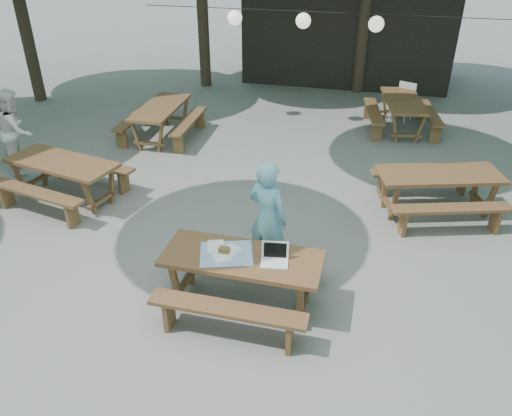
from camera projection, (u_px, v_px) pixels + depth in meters
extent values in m
plane|color=#61615D|center=(240.00, 265.00, 7.29)|extent=(80.00, 80.00, 0.00)
cube|color=black|center=(349.00, 31.00, 15.27)|extent=(6.00, 3.00, 2.80)
cube|color=#4D2C1B|center=(242.00, 258.00, 6.21)|extent=(2.00, 0.80, 0.06)
cube|color=#4D2C1B|center=(227.00, 309.00, 5.80)|extent=(1.90, 0.28, 0.05)
cube|color=#4D2C1B|center=(255.00, 247.00, 6.89)|extent=(1.90, 0.28, 0.05)
cube|color=#4D2C1B|center=(242.00, 282.00, 6.39)|extent=(1.70, 0.70, 0.69)
cube|color=#4D2C1B|center=(61.00, 163.00, 8.64)|extent=(2.12, 1.19, 0.06)
cube|color=#4D2C1B|center=(35.00, 192.00, 8.27)|extent=(1.92, 0.66, 0.05)
cube|color=#4D2C1B|center=(90.00, 162.00, 9.28)|extent=(1.92, 0.66, 0.05)
cube|color=#4D2C1B|center=(65.00, 182.00, 8.83)|extent=(1.81, 1.03, 0.69)
cube|color=#4D2C1B|center=(440.00, 174.00, 8.24)|extent=(2.15, 1.36, 0.06)
cube|color=#4D2C1B|center=(452.00, 208.00, 7.81)|extent=(1.90, 0.83, 0.05)
cube|color=#4D2C1B|center=(424.00, 172.00, 8.93)|extent=(1.90, 0.83, 0.05)
cube|color=#4D2C1B|center=(436.00, 194.00, 8.42)|extent=(1.83, 1.17, 0.69)
cube|color=#4D2C1B|center=(160.00, 107.00, 11.16)|extent=(0.89, 2.03, 0.06)
cube|color=#4D2C1B|center=(189.00, 121.00, 11.18)|extent=(0.37, 1.91, 0.05)
cube|color=#4D2C1B|center=(135.00, 117.00, 11.41)|extent=(0.37, 1.91, 0.05)
cube|color=#4D2C1B|center=(162.00, 123.00, 11.35)|extent=(0.78, 1.73, 0.69)
cube|color=#4D2C1B|center=(404.00, 101.00, 11.57)|extent=(1.12, 2.11, 0.06)
cube|color=#4D2C1B|center=(430.00, 113.00, 11.66)|extent=(0.59, 1.92, 0.05)
cube|color=#4D2C1B|center=(374.00, 111.00, 11.76)|extent=(0.59, 1.92, 0.05)
cube|color=#4D2C1B|center=(401.00, 116.00, 11.76)|extent=(0.97, 1.79, 0.69)
imported|color=#78C3DB|center=(268.00, 218.00, 6.81)|extent=(0.72, 0.62, 1.68)
imported|color=white|center=(16.00, 131.00, 9.66)|extent=(0.93, 1.00, 1.64)
cube|color=silver|center=(402.00, 104.00, 12.34)|extent=(0.58, 0.58, 0.04)
cube|color=silver|center=(407.00, 92.00, 12.35)|extent=(0.42, 0.22, 0.48)
cube|color=silver|center=(401.00, 112.00, 12.45)|extent=(0.56, 0.56, 0.38)
cube|color=white|center=(274.00, 263.00, 6.05)|extent=(0.36, 0.28, 0.02)
cube|color=white|center=(275.00, 250.00, 6.09)|extent=(0.34, 0.11, 0.23)
cube|color=black|center=(275.00, 250.00, 6.09)|extent=(0.28, 0.09, 0.19)
cube|color=#3574B6|center=(226.00, 254.00, 6.23)|extent=(0.79, 0.72, 0.01)
cube|color=white|center=(221.00, 255.00, 6.21)|extent=(0.33, 0.36, 0.00)
cube|color=white|center=(229.00, 251.00, 6.27)|extent=(0.31, 0.36, 0.00)
cube|color=white|center=(216.00, 246.00, 6.35)|extent=(0.30, 0.35, 0.00)
cube|color=brown|center=(224.00, 250.00, 6.24)|extent=(0.14, 0.10, 0.06)
cylinder|color=black|center=(335.00, 13.00, 10.90)|extent=(9.00, 0.02, 0.02)
sphere|color=white|center=(235.00, 18.00, 11.50)|extent=(0.34, 0.34, 0.34)
sphere|color=white|center=(303.00, 21.00, 11.15)|extent=(0.34, 0.34, 0.34)
sphere|color=white|center=(376.00, 24.00, 10.81)|extent=(0.34, 0.34, 0.34)
cylinder|color=#2D2319|center=(23.00, 19.00, 12.85)|extent=(0.32, 0.32, 4.29)
cylinder|color=#2D2319|center=(202.00, 1.00, 13.97)|extent=(0.32, 0.32, 4.74)
cylinder|color=#2D2319|center=(366.00, 1.00, 13.38)|extent=(0.32, 0.32, 4.91)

